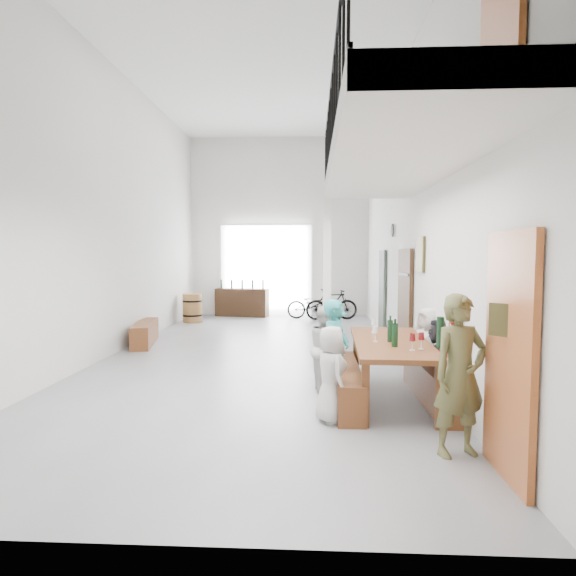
# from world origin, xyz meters

# --- Properties ---
(floor) EXTENTS (12.00, 12.00, 0.00)m
(floor) POSITION_xyz_m (0.00, 0.00, 0.00)
(floor) COLOR gray
(floor) RESTS_ON ground
(room_walls) EXTENTS (12.00, 12.00, 12.00)m
(room_walls) POSITION_xyz_m (0.00, 0.00, 3.55)
(room_walls) COLOR white
(room_walls) RESTS_ON ground
(gateway_portal) EXTENTS (2.80, 0.08, 2.80)m
(gateway_portal) POSITION_xyz_m (-0.40, 5.94, 1.40)
(gateway_portal) COLOR white
(gateway_portal) RESTS_ON ground
(right_wall_decor) EXTENTS (0.07, 8.28, 5.07)m
(right_wall_decor) POSITION_xyz_m (2.70, -1.87, 1.74)
(right_wall_decor) COLOR #B05A2D
(right_wall_decor) RESTS_ON ground
(balcony) EXTENTS (1.52, 5.62, 4.00)m
(balcony) POSITION_xyz_m (1.98, -3.13, 2.96)
(balcony) COLOR white
(balcony) RESTS_ON ground
(tasting_table) EXTENTS (1.02, 2.33, 0.79)m
(tasting_table) POSITION_xyz_m (2.06, -2.78, 0.71)
(tasting_table) COLOR brown
(tasting_table) RESTS_ON ground
(bench_inner) EXTENTS (0.32, 1.99, 0.46)m
(bench_inner) POSITION_xyz_m (1.49, -2.84, 0.23)
(bench_inner) COLOR brown
(bench_inner) RESTS_ON ground
(bench_wall) EXTENTS (0.30, 2.06, 0.47)m
(bench_wall) POSITION_xyz_m (2.57, -2.80, 0.24)
(bench_wall) COLOR brown
(bench_wall) RESTS_ON ground
(tableware) EXTENTS (0.54, 1.37, 0.35)m
(tableware) POSITION_xyz_m (2.05, -3.01, 0.93)
(tableware) COLOR black
(tableware) RESTS_ON tasting_table
(side_bench) EXTENTS (0.68, 1.70, 0.47)m
(side_bench) POSITION_xyz_m (-2.50, 0.95, 0.23)
(side_bench) COLOR brown
(side_bench) RESTS_ON ground
(oak_barrel) EXTENTS (0.54, 0.54, 0.80)m
(oak_barrel) POSITION_xyz_m (-2.32, 4.29, 0.40)
(oak_barrel) COLOR #956132
(oak_barrel) RESTS_ON ground
(serving_counter) EXTENTS (1.66, 0.72, 0.85)m
(serving_counter) POSITION_xyz_m (-1.12, 5.65, 0.43)
(serving_counter) COLOR #342211
(serving_counter) RESTS_ON ground
(counter_bottles) EXTENTS (1.37, 0.20, 0.28)m
(counter_bottles) POSITION_xyz_m (-1.12, 5.66, 0.99)
(counter_bottles) COLOR black
(counter_bottles) RESTS_ON serving_counter
(guest_left_a) EXTENTS (0.51, 0.62, 1.10)m
(guest_left_a) POSITION_xyz_m (1.26, -3.59, 0.55)
(guest_left_a) COLOR beige
(guest_left_a) RESTS_ON ground
(guest_left_b) EXTENTS (0.48, 0.57, 1.34)m
(guest_left_b) POSITION_xyz_m (1.35, -2.94, 0.67)
(guest_left_b) COLOR teal
(guest_left_b) RESTS_ON ground
(guest_left_c) EXTENTS (0.53, 0.64, 1.19)m
(guest_left_c) POSITION_xyz_m (1.24, -2.30, 0.59)
(guest_left_c) COLOR beige
(guest_left_c) RESTS_ON ground
(guest_left_d) EXTENTS (0.48, 0.79, 1.18)m
(guest_left_d) POSITION_xyz_m (1.34, -1.95, 0.59)
(guest_left_d) COLOR teal
(guest_left_d) RESTS_ON ground
(guest_right_a) EXTENTS (0.54, 0.83, 1.31)m
(guest_right_a) POSITION_xyz_m (2.70, -3.42, 0.66)
(guest_right_a) COLOR red
(guest_right_a) RESTS_ON ground
(guest_right_b) EXTENTS (0.61, 1.04, 1.07)m
(guest_right_b) POSITION_xyz_m (2.70, -2.69, 0.53)
(guest_right_b) COLOR black
(guest_right_b) RESTS_ON ground
(guest_right_c) EXTENTS (0.54, 0.66, 1.15)m
(guest_right_c) POSITION_xyz_m (2.68, -2.16, 0.58)
(guest_right_c) COLOR beige
(guest_right_c) RESTS_ON ground
(host_standing) EXTENTS (0.65, 0.53, 1.53)m
(host_standing) POSITION_xyz_m (2.44, -4.44, 0.77)
(host_standing) COLOR brown
(host_standing) RESTS_ON ground
(potted_plant) EXTENTS (0.35, 0.31, 0.39)m
(potted_plant) POSITION_xyz_m (2.45, 0.51, 0.20)
(potted_plant) COLOR #1B501A
(potted_plant) RESTS_ON ground
(bicycle_near) EXTENTS (1.61, 0.63, 0.83)m
(bicycle_near) POSITION_xyz_m (1.09, 5.18, 0.42)
(bicycle_near) COLOR black
(bicycle_near) RESTS_ON ground
(bicycle_far) EXTENTS (1.55, 0.63, 0.91)m
(bicycle_far) POSITION_xyz_m (1.60, 4.96, 0.45)
(bicycle_far) COLOR black
(bicycle_far) RESTS_ON ground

